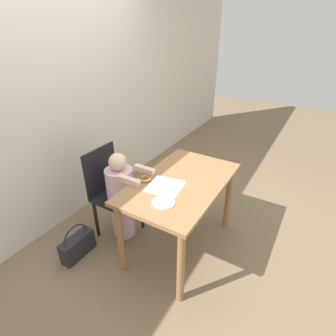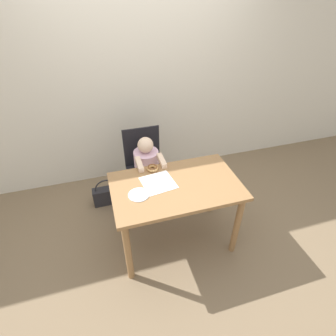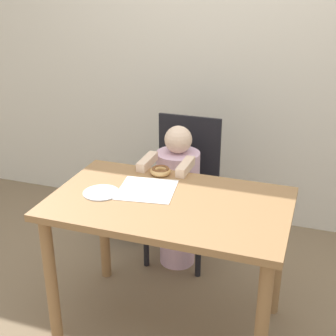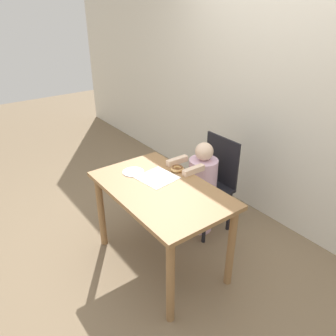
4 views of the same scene
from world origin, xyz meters
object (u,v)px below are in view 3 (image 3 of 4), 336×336
handbag (123,220)px  donut (161,171)px  child_figure (178,199)px  chair (183,188)px

handbag → donut: bearing=-46.1°
child_figure → donut: (-0.00, -0.30, 0.31)m
chair → donut: chair is taller
donut → handbag: donut is taller
child_figure → handbag: size_ratio=2.65×
donut → handbag: bearing=133.9°
child_figure → donut: bearing=-90.5°
child_figure → chair: bearing=90.0°
chair → child_figure: bearing=-90.0°
chair → handbag: size_ratio=2.63×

